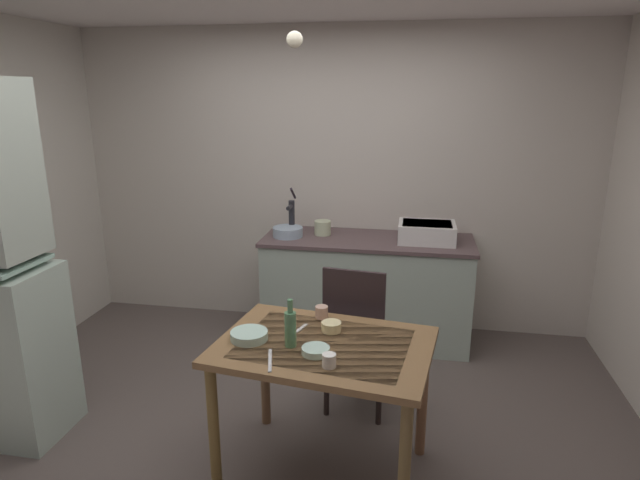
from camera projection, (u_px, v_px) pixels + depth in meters
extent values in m
plane|color=#574C48|center=(283.00, 440.00, 3.18)|extent=(5.40, 5.40, 0.00)
cube|color=beige|center=(332.00, 180.00, 4.59)|extent=(4.50, 0.10, 2.54)
cube|color=#A5B7A8|center=(366.00, 291.00, 4.41)|extent=(1.66, 0.60, 0.84)
cube|color=#564344|center=(368.00, 240.00, 4.29)|extent=(1.69, 0.63, 0.03)
sphere|color=#2D2823|center=(331.00, 298.00, 4.14)|extent=(0.02, 0.02, 0.02)
cube|color=silver|center=(427.00, 232.00, 4.19)|extent=(0.44, 0.34, 0.15)
cube|color=black|center=(427.00, 224.00, 4.17)|extent=(0.38, 0.28, 0.01)
cylinder|color=#232328|center=(292.00, 217.00, 4.40)|extent=(0.05, 0.05, 0.28)
cylinder|color=#232328|center=(290.00, 207.00, 4.31)|extent=(0.03, 0.12, 0.03)
cylinder|color=black|center=(293.00, 193.00, 4.41)|extent=(0.02, 0.16, 0.12)
cylinder|color=#9EB2C6|center=(288.00, 232.00, 4.34)|extent=(0.24, 0.24, 0.08)
cylinder|color=beige|center=(323.00, 228.00, 4.39)|extent=(0.14, 0.14, 0.12)
cube|color=brown|center=(324.00, 347.00, 2.72)|extent=(1.17, 0.90, 0.04)
cube|color=white|center=(324.00, 344.00, 2.71)|extent=(0.92, 0.70, 0.00)
cylinder|color=brown|center=(214.00, 431.00, 2.67)|extent=(0.06, 0.06, 0.74)
cylinder|color=brown|center=(404.00, 471.00, 2.39)|extent=(0.06, 0.06, 0.74)
cylinder|color=brown|center=(265.00, 370.00, 3.26)|extent=(0.06, 0.06, 0.74)
cylinder|color=brown|center=(423.00, 396.00, 2.98)|extent=(0.06, 0.06, 0.74)
cube|color=#2E2320|center=(359.00, 342.00, 3.43)|extent=(0.45, 0.45, 0.03)
cube|color=#2B2123|center=(353.00, 313.00, 3.18)|extent=(0.38, 0.07, 0.54)
cylinder|color=#2E2320|center=(389.00, 366.00, 3.60)|extent=(0.04, 0.04, 0.44)
cylinder|color=#2E2320|center=(340.00, 359.00, 3.69)|extent=(0.04, 0.04, 0.44)
cylinder|color=#2E2320|center=(379.00, 392.00, 3.28)|extent=(0.04, 0.04, 0.44)
cylinder|color=#2E2320|center=(327.00, 384.00, 3.38)|extent=(0.04, 0.04, 0.44)
cylinder|color=beige|center=(331.00, 327.00, 2.85)|extent=(0.11, 0.11, 0.05)
cylinder|color=#ADD1C1|center=(316.00, 350.00, 2.60)|extent=(0.14, 0.14, 0.03)
cylinder|color=#ADD1C1|center=(249.00, 335.00, 2.75)|extent=(0.19, 0.19, 0.04)
cylinder|color=white|center=(329.00, 361.00, 2.47)|extent=(0.07, 0.07, 0.07)
cylinder|color=tan|center=(322.00, 312.00, 3.01)|extent=(0.07, 0.07, 0.07)
cylinder|color=#4C7F56|center=(290.00, 329.00, 2.66)|extent=(0.06, 0.06, 0.18)
cylinder|color=#4C7F56|center=(290.00, 306.00, 2.63)|extent=(0.03, 0.03, 0.07)
cube|color=silver|center=(270.00, 360.00, 2.54)|extent=(0.07, 0.22, 0.00)
cube|color=beige|center=(300.00, 329.00, 2.87)|extent=(0.06, 0.14, 0.00)
sphere|color=#F9EFCC|center=(295.00, 40.00, 2.54)|extent=(0.08, 0.08, 0.08)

